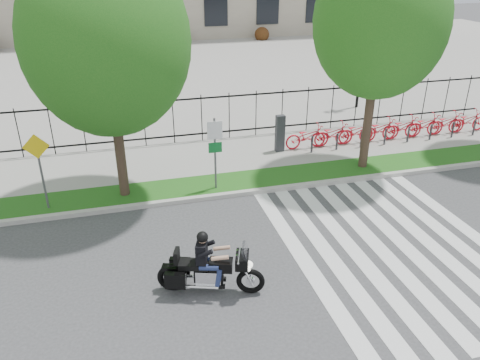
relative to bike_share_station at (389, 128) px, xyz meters
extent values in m
plane|color=#39393B|center=(-8.99, -7.20, -0.65)|extent=(120.00, 120.00, 0.00)
cube|color=#ACA9A2|center=(-8.99, -3.10, -0.57)|extent=(60.00, 0.20, 0.15)
cube|color=#195816|center=(-8.99, -2.25, -0.57)|extent=(60.00, 1.50, 0.15)
cube|color=gray|center=(-8.99, 0.25, -0.57)|extent=(60.00, 3.50, 0.15)
cube|color=gray|center=(-8.99, 17.80, -0.60)|extent=(80.00, 34.00, 0.10)
cylinder|color=black|center=(1.01, 4.80, 1.35)|extent=(0.14, 0.14, 4.00)
cylinder|color=black|center=(1.01, 4.80, 3.25)|extent=(0.06, 0.70, 0.70)
sphere|color=white|center=(0.66, 4.80, 3.35)|extent=(0.36, 0.36, 0.36)
sphere|color=white|center=(1.36, 4.80, 3.35)|extent=(0.36, 0.36, 0.36)
cylinder|color=#34251C|center=(-11.25, -2.25, 1.26)|extent=(0.32, 0.32, 3.52)
ellipsoid|color=#145716|center=(-11.25, -2.25, 4.50)|extent=(4.92, 4.92, 5.66)
cylinder|color=#34251C|center=(-2.44, -2.25, 1.45)|extent=(0.32, 0.32, 3.88)
ellipsoid|color=#145716|center=(-2.44, -2.25, 4.73)|extent=(4.48, 4.48, 5.16)
cube|color=#2D2D33|center=(-4.98, 0.00, 0.25)|extent=(0.35, 0.25, 1.50)
imported|color=red|center=(-3.78, 0.00, 0.00)|extent=(1.88, 0.66, 0.99)
cylinder|color=#2D2D33|center=(-3.78, -0.50, -0.15)|extent=(0.08, 0.08, 0.70)
imported|color=red|center=(-2.68, 0.00, 0.00)|extent=(1.88, 0.66, 0.99)
cylinder|color=#2D2D33|center=(-2.68, -0.50, -0.15)|extent=(0.08, 0.08, 0.70)
imported|color=red|center=(-1.58, 0.00, 0.00)|extent=(1.88, 0.66, 0.99)
cylinder|color=#2D2D33|center=(-1.58, -0.50, -0.15)|extent=(0.08, 0.08, 0.70)
imported|color=red|center=(-0.48, 0.00, 0.00)|extent=(1.88, 0.66, 0.99)
cylinder|color=#2D2D33|center=(-0.48, -0.50, -0.15)|extent=(0.08, 0.08, 0.70)
imported|color=red|center=(0.62, 0.00, 0.00)|extent=(1.88, 0.66, 0.99)
cylinder|color=#2D2D33|center=(0.62, -0.50, -0.15)|extent=(0.08, 0.08, 0.70)
imported|color=red|center=(1.72, 0.00, 0.00)|extent=(1.88, 0.66, 0.99)
cylinder|color=#2D2D33|center=(1.72, -0.50, -0.15)|extent=(0.08, 0.08, 0.70)
imported|color=red|center=(2.82, 0.00, 0.00)|extent=(1.88, 0.66, 0.99)
cylinder|color=#2D2D33|center=(2.82, -0.50, -0.15)|extent=(0.08, 0.08, 0.70)
imported|color=red|center=(3.92, 0.00, 0.00)|extent=(1.88, 0.66, 0.99)
cylinder|color=#2D2D33|center=(3.92, -0.50, -0.15)|extent=(0.08, 0.08, 0.70)
cylinder|color=#59595B|center=(-8.20, -2.60, 0.75)|extent=(0.07, 0.07, 2.50)
cube|color=white|center=(-8.20, -2.64, 1.60)|extent=(0.50, 0.03, 0.60)
cube|color=#0C6626|center=(-8.20, -2.64, 1.00)|extent=(0.45, 0.03, 0.35)
cylinder|color=#59595B|center=(-13.64, -2.60, 0.70)|extent=(0.07, 0.07, 2.40)
cube|color=yellow|center=(-13.64, -2.64, 1.60)|extent=(0.78, 0.03, 0.78)
torus|color=black|center=(-8.55, -8.05, -0.31)|extent=(0.70, 0.35, 0.69)
torus|color=black|center=(-10.35, -7.43, -0.31)|extent=(0.74, 0.38, 0.73)
cube|color=black|center=(-8.74, -7.98, 0.30)|extent=(0.46, 0.62, 0.30)
cube|color=#26262B|center=(-8.67, -8.00, 0.53)|extent=(0.30, 0.52, 0.30)
cube|color=silver|center=(-9.50, -7.72, -0.20)|extent=(0.68, 0.52, 0.40)
cube|color=black|center=(-9.21, -7.82, 0.13)|extent=(0.63, 0.50, 0.26)
cube|color=black|center=(-9.83, -7.61, 0.11)|extent=(0.78, 0.57, 0.14)
cube|color=black|center=(-10.21, -7.48, 0.33)|extent=(0.21, 0.35, 0.34)
cube|color=black|center=(-10.30, -7.76, -0.15)|extent=(0.53, 0.31, 0.40)
cube|color=black|center=(-10.11, -7.19, -0.15)|extent=(0.53, 0.31, 0.40)
cube|color=black|center=(-9.64, -7.67, 0.47)|extent=(0.36, 0.46, 0.52)
sphere|color=tan|center=(-9.61, -7.68, 0.85)|extent=(0.23, 0.23, 0.23)
sphere|color=black|center=(-9.61, -7.68, 0.89)|extent=(0.27, 0.27, 0.27)
camera|label=1|loc=(-11.13, -16.68, 6.77)|focal=35.00mm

